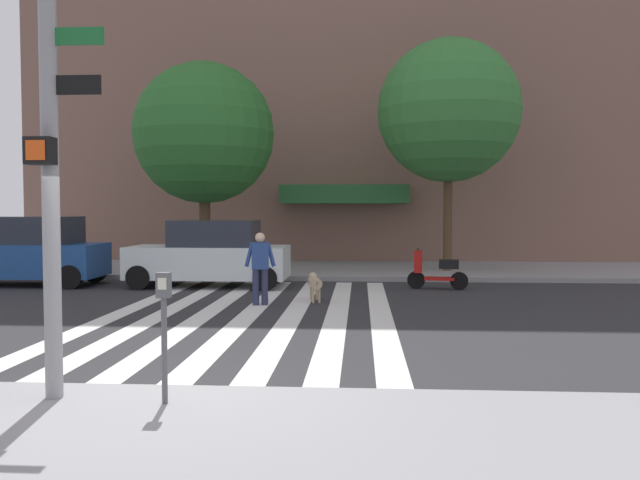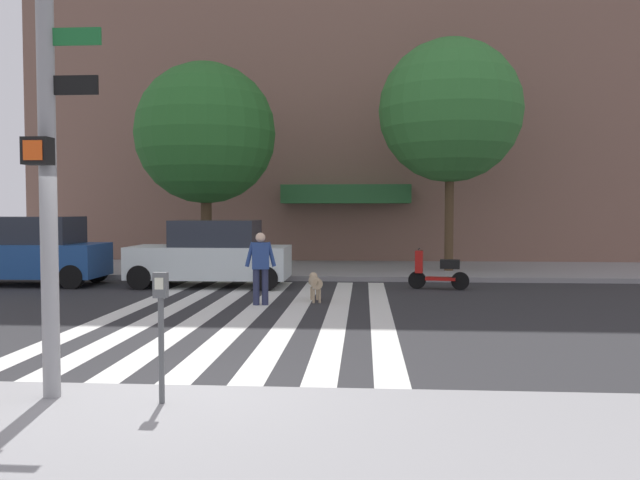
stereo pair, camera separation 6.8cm
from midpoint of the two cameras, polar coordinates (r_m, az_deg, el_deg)
The scene contains 13 objects.
ground_plane at distance 13.44m, azimuth -5.18°, elevation -6.51°, with size 160.00×160.00×0.00m, color #2B2B2D.
sidewalk_far at distance 22.31m, azimuth -1.51°, elevation -2.64°, with size 80.00×6.00×0.15m, color gray.
crosswalk_stripes at distance 13.48m, azimuth -6.03°, elevation -6.48°, with size 5.85×11.42×0.01m.
apartment_block at distance 33.04m, azimuth 6.63°, elevation 20.35°, with size 30.19×14.08×24.37m.
traffic_light_pole at distance 7.40m, azimuth -23.15°, elevation 13.17°, with size 0.74×0.46×5.80m.
parking_meter_curbside at distance 6.81m, azimuth -13.72°, elevation -6.84°, with size 0.14×0.11×1.36m.
parked_car_near_curb at distance 20.19m, azimuth -25.10°, elevation -0.93°, with size 4.88×1.91×1.96m.
parked_car_behind_first at distance 18.16m, azimuth -9.54°, elevation -1.31°, with size 4.41×1.92×1.86m.
parked_scooter at distance 17.60m, azimuth 10.63°, elevation -2.80°, with size 1.63×0.57×1.11m.
street_tree_nearest at distance 21.48m, azimuth -10.08°, elevation 9.32°, with size 4.59×4.59×6.80m.
street_tree_middle at distance 21.72m, azimuth 11.62°, elevation 11.20°, with size 4.66×4.66×7.57m.
pedestrian_dog_walker at distance 14.46m, azimuth -5.19°, elevation -2.17°, with size 0.71×0.31×1.64m.
dog_on_leash at distance 15.07m, azimuth -0.30°, elevation -3.80°, with size 0.39×1.09×0.65m.
Camera 2 is at (2.14, -7.09, 2.15)m, focal length 35.89 mm.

